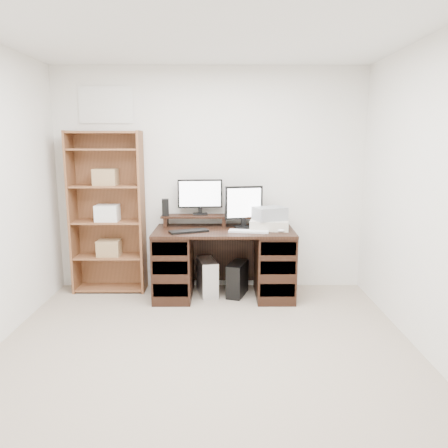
{
  "coord_description": "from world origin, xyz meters",
  "views": [
    {
      "loc": [
        0.14,
        -2.97,
        1.69
      ],
      "look_at": [
        0.16,
        1.43,
        0.85
      ],
      "focal_mm": 35.0,
      "sensor_mm": 36.0,
      "label": 1
    }
  ],
  "objects_px": {
    "monitor_small": "(244,205)",
    "tower_silver": "(207,277)",
    "monitor_wide": "(200,195)",
    "tower_black": "(237,279)",
    "printer": "(270,225)",
    "desk": "(224,262)",
    "bookshelf": "(108,211)"
  },
  "relations": [
    {
      "from": "tower_silver",
      "to": "tower_black",
      "type": "bearing_deg",
      "value": -18.64
    },
    {
      "from": "tower_silver",
      "to": "printer",
      "type": "bearing_deg",
      "value": -16.68
    },
    {
      "from": "monitor_small",
      "to": "printer",
      "type": "height_order",
      "value": "monitor_small"
    },
    {
      "from": "monitor_wide",
      "to": "printer",
      "type": "xyz_separation_m",
      "value": [
        0.76,
        -0.25,
        -0.29
      ]
    },
    {
      "from": "desk",
      "to": "printer",
      "type": "height_order",
      "value": "printer"
    },
    {
      "from": "monitor_small",
      "to": "printer",
      "type": "xyz_separation_m",
      "value": [
        0.28,
        -0.1,
        -0.2
      ]
    },
    {
      "from": "monitor_wide",
      "to": "bookshelf",
      "type": "height_order",
      "value": "bookshelf"
    },
    {
      "from": "monitor_small",
      "to": "printer",
      "type": "relative_size",
      "value": 1.12
    },
    {
      "from": "desk",
      "to": "bookshelf",
      "type": "distance_m",
      "value": 1.42
    },
    {
      "from": "monitor_wide",
      "to": "monitor_small",
      "type": "relative_size",
      "value": 1.1
    },
    {
      "from": "monitor_wide",
      "to": "tower_silver",
      "type": "relative_size",
      "value": 1.26
    },
    {
      "from": "desk",
      "to": "tower_silver",
      "type": "xyz_separation_m",
      "value": [
        -0.19,
        0.05,
        -0.19
      ]
    },
    {
      "from": "printer",
      "to": "monitor_small",
      "type": "bearing_deg",
      "value": 168.65
    },
    {
      "from": "monitor_small",
      "to": "bookshelf",
      "type": "bearing_deg",
      "value": 164.89
    },
    {
      "from": "desk",
      "to": "bookshelf",
      "type": "height_order",
      "value": "bookshelf"
    },
    {
      "from": "monitor_wide",
      "to": "printer",
      "type": "height_order",
      "value": "monitor_wide"
    },
    {
      "from": "tower_silver",
      "to": "bookshelf",
      "type": "distance_m",
      "value": 1.34
    },
    {
      "from": "monitor_wide",
      "to": "tower_silver",
      "type": "distance_m",
      "value": 0.92
    },
    {
      "from": "tower_black",
      "to": "bookshelf",
      "type": "height_order",
      "value": "bookshelf"
    },
    {
      "from": "bookshelf",
      "to": "tower_silver",
      "type": "bearing_deg",
      "value": -8.19
    },
    {
      "from": "desk",
      "to": "tower_silver",
      "type": "relative_size",
      "value": 3.78
    },
    {
      "from": "monitor_wide",
      "to": "tower_black",
      "type": "xyz_separation_m",
      "value": [
        0.42,
        -0.24,
        -0.91
      ]
    },
    {
      "from": "tower_black",
      "to": "bookshelf",
      "type": "distance_m",
      "value": 1.63
    },
    {
      "from": "monitor_wide",
      "to": "monitor_small",
      "type": "bearing_deg",
      "value": -22.05
    },
    {
      "from": "monitor_wide",
      "to": "monitor_small",
      "type": "distance_m",
      "value": 0.52
    },
    {
      "from": "monitor_small",
      "to": "tower_silver",
      "type": "xyz_separation_m",
      "value": [
        -0.4,
        -0.06,
        -0.8
      ]
    },
    {
      "from": "printer",
      "to": "tower_silver",
      "type": "xyz_separation_m",
      "value": [
        -0.68,
        0.04,
        -0.6
      ]
    },
    {
      "from": "monitor_small",
      "to": "tower_black",
      "type": "height_order",
      "value": "monitor_small"
    },
    {
      "from": "printer",
      "to": "bookshelf",
      "type": "height_order",
      "value": "bookshelf"
    },
    {
      "from": "desk",
      "to": "tower_silver",
      "type": "bearing_deg",
      "value": 164.28
    },
    {
      "from": "tower_black",
      "to": "monitor_wide",
      "type": "bearing_deg",
      "value": 167.56
    },
    {
      "from": "monitor_wide",
      "to": "bookshelf",
      "type": "xyz_separation_m",
      "value": [
        -1.03,
        -0.05,
        -0.17
      ]
    }
  ]
}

